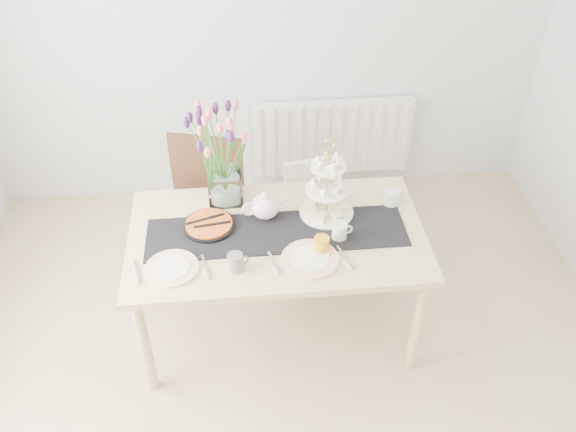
{
  "coord_description": "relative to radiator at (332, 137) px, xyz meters",
  "views": [
    {
      "loc": [
        -0.21,
        -1.69,
        2.91
      ],
      "look_at": [
        0.02,
        0.74,
        0.91
      ],
      "focal_mm": 38.0,
      "sensor_mm": 36.0,
      "label": 1
    }
  ],
  "objects": [
    {
      "name": "tart_tin",
      "position": [
        -0.9,
        -1.32,
        0.32
      ],
      "size": [
        0.29,
        0.29,
        0.03
      ],
      "rotation": [
        0.0,
        0.0,
        -0.12
      ],
      "color": "black",
      "rests_on": "dining_table"
    },
    {
      "name": "table_runner",
      "position": [
        -0.53,
        -1.4,
        0.3
      ],
      "size": [
        1.4,
        0.35,
        0.01
      ],
      "primitive_type": "cube",
      "color": "black",
      "rests_on": "dining_table"
    },
    {
      "name": "dining_table",
      "position": [
        -0.53,
        -1.4,
        0.22
      ],
      "size": [
        1.6,
        0.9,
        0.75
      ],
      "color": "tan",
      "rests_on": "ground"
    },
    {
      "name": "chair_white",
      "position": [
        -0.23,
        -0.85,
        -0.01
      ],
      "size": [
        0.44,
        0.44,
        0.76
      ],
      "rotation": [
        0.0,
        0.0,
        0.12
      ],
      "color": "silver",
      "rests_on": "ground"
    },
    {
      "name": "cake_stand",
      "position": [
        -0.24,
        -1.26,
        0.43
      ],
      "size": [
        0.3,
        0.3,
        0.44
      ],
      "rotation": [
        0.0,
        0.0,
        0.26
      ],
      "color": "gold",
      "rests_on": "dining_table"
    },
    {
      "name": "mug_orange",
      "position": [
        -0.31,
        -1.57,
        0.35
      ],
      "size": [
        0.11,
        0.11,
        0.1
      ],
      "primitive_type": "cylinder",
      "rotation": [
        0.0,
        0.0,
        1.12
      ],
      "color": "orange",
      "rests_on": "dining_table"
    },
    {
      "name": "tulip_vase",
      "position": [
        -0.8,
        -1.07,
        0.68
      ],
      "size": [
        0.69,
        0.69,
        0.6
      ],
      "rotation": [
        0.0,
        0.0,
        -0.07
      ],
      "color": "silver",
      "rests_on": "dining_table"
    },
    {
      "name": "radiator",
      "position": [
        0.0,
        0.0,
        0.0
      ],
      "size": [
        1.2,
        0.08,
        0.6
      ],
      "primitive_type": "cube",
      "color": "white",
      "rests_on": "room_shell"
    },
    {
      "name": "cream_jug",
      "position": [
        0.14,
        -1.21,
        0.35
      ],
      "size": [
        0.12,
        0.12,
        0.09
      ],
      "primitive_type": "cylinder",
      "rotation": [
        0.0,
        0.0,
        0.28
      ],
      "color": "silver",
      "rests_on": "dining_table"
    },
    {
      "name": "chair_brown",
      "position": [
        -0.95,
        -0.8,
        0.1
      ],
      "size": [
        0.56,
        0.56,
        0.94
      ],
      "rotation": [
        0.0,
        0.0,
        -0.25
      ],
      "color": "#341F13",
      "rests_on": "ground"
    },
    {
      "name": "mug_grey",
      "position": [
        -0.76,
        -1.66,
        0.35
      ],
      "size": [
        0.1,
        0.1,
        0.09
      ],
      "primitive_type": "cylinder",
      "rotation": [
        0.0,
        0.0,
        0.29
      ],
      "color": "slate",
      "rests_on": "dining_table"
    },
    {
      "name": "plate_right",
      "position": [
        -0.38,
        -1.63,
        0.31
      ],
      "size": [
        0.38,
        0.38,
        0.02
      ],
      "primitive_type": "cylinder",
      "rotation": [
        0.0,
        0.0,
        0.33
      ],
      "color": "white",
      "rests_on": "dining_table"
    },
    {
      "name": "teapot",
      "position": [
        -0.58,
        -1.26,
        0.38
      ],
      "size": [
        0.28,
        0.24,
        0.17
      ],
      "primitive_type": null,
      "rotation": [
        0.0,
        0.0,
        0.16
      ],
      "color": "white",
      "rests_on": "dining_table"
    },
    {
      "name": "plate_left",
      "position": [
        -1.08,
        -1.63,
        0.31
      ],
      "size": [
        0.34,
        0.34,
        0.01
      ],
      "primitive_type": "cylinder",
      "rotation": [
        0.0,
        0.0,
        0.27
      ],
      "color": "white",
      "rests_on": "dining_table"
    },
    {
      "name": "room_shell",
      "position": [
        -0.5,
        -2.19,
        0.85
      ],
      "size": [
        4.5,
        4.5,
        4.5
      ],
      "color": "tan",
      "rests_on": "ground"
    },
    {
      "name": "mug_white",
      "position": [
        -0.2,
        -1.47,
        0.35
      ],
      "size": [
        0.09,
        0.09,
        0.1
      ],
      "primitive_type": "cylinder",
      "rotation": [
        0.0,
        0.0,
        0.16
      ],
      "color": "silver",
      "rests_on": "dining_table"
    }
  ]
}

